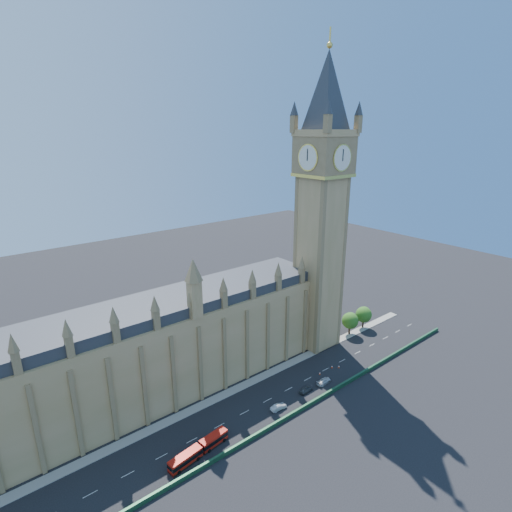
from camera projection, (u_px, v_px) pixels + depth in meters
ground at (256, 406)px, 108.54m from camera, size 400.00×400.00×0.00m
palace_westminster at (131, 359)px, 105.82m from camera, size 120.00×20.00×28.00m
elizabeth_tower at (323, 188)px, 125.25m from camera, size 20.59×20.59×105.00m
bridge_parapet at (278, 422)px, 101.66m from camera, size 160.00×0.60×1.20m
kerb_north at (236, 389)px, 115.58m from camera, size 160.00×3.00×0.16m
tree_east_near at (350, 320)px, 145.52m from camera, size 6.00×6.00×8.50m
tree_east_far at (364, 314)px, 150.29m from camera, size 6.00×6.00×8.50m
red_bus at (199, 450)px, 91.86m from camera, size 16.14×4.35×2.71m
car_grey at (306, 390)px, 114.32m from camera, size 4.54×2.07×1.51m
car_silver at (279, 407)px, 107.12m from camera, size 4.72×1.97×1.52m
car_white at (324, 381)px, 118.17m from camera, size 5.34×2.57×1.50m
cone_a at (320, 373)px, 122.59m from camera, size 0.53×0.53×0.77m
cone_b at (328, 378)px, 120.30m from camera, size 0.61×0.61×0.79m
cone_c at (332, 367)px, 125.99m from camera, size 0.63×0.63×0.78m
cone_d at (339, 367)px, 126.03m from camera, size 0.54×0.54×0.80m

